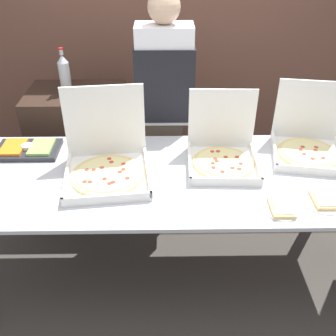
{
  "coord_description": "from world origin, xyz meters",
  "views": [
    {
      "loc": [
        -0.03,
        -1.98,
        2.19
      ],
      "look_at": [
        0.0,
        0.0,
        0.88
      ],
      "focal_mm": 42.0,
      "sensor_mm": 36.0,
      "label": 1
    }
  ],
  "objects_px": {
    "pizza_box_near_left": "(107,161)",
    "person_server_vest": "(165,101)",
    "pizza_box_far_right": "(308,142)",
    "soda_can_silver": "(66,75)",
    "pizza_box_far_left": "(222,152)",
    "soda_bottle": "(64,73)",
    "paper_plate_front_left": "(323,201)",
    "veggie_tray": "(28,149)",
    "paper_plate_front_center": "(281,208)"
  },
  "relations": [
    {
      "from": "soda_can_silver",
      "to": "person_server_vest",
      "type": "height_order",
      "value": "person_server_vest"
    },
    {
      "from": "pizza_box_near_left",
      "to": "person_server_vest",
      "type": "bearing_deg",
      "value": 56.88
    },
    {
      "from": "pizza_box_far_left",
      "to": "pizza_box_far_right",
      "type": "xyz_separation_m",
      "value": [
        0.58,
        0.11,
        0.0
      ]
    },
    {
      "from": "paper_plate_front_left",
      "to": "person_server_vest",
      "type": "distance_m",
      "value": 1.34
    },
    {
      "from": "pizza_box_near_left",
      "to": "pizza_box_far_right",
      "type": "relative_size",
      "value": 1.07
    },
    {
      "from": "pizza_box_near_left",
      "to": "person_server_vest",
      "type": "height_order",
      "value": "person_server_vest"
    },
    {
      "from": "pizza_box_far_left",
      "to": "soda_bottle",
      "type": "height_order",
      "value": "soda_bottle"
    },
    {
      "from": "paper_plate_front_center",
      "to": "paper_plate_front_left",
      "type": "distance_m",
      "value": 0.26
    },
    {
      "from": "pizza_box_near_left",
      "to": "paper_plate_front_left",
      "type": "height_order",
      "value": "pizza_box_near_left"
    },
    {
      "from": "pizza_box_far_left",
      "to": "soda_bottle",
      "type": "distance_m",
      "value": 1.38
    },
    {
      "from": "pizza_box_far_left",
      "to": "pizza_box_far_right",
      "type": "bearing_deg",
      "value": 12.76
    },
    {
      "from": "paper_plate_front_center",
      "to": "soda_bottle",
      "type": "relative_size",
      "value": 0.59
    },
    {
      "from": "paper_plate_front_center",
      "to": "soda_bottle",
      "type": "xyz_separation_m",
      "value": [
        -1.38,
        1.25,
        0.31
      ]
    },
    {
      "from": "paper_plate_front_left",
      "to": "pizza_box_far_left",
      "type": "bearing_deg",
      "value": 140.44
    },
    {
      "from": "pizza_box_far_right",
      "to": "person_server_vest",
      "type": "relative_size",
      "value": 0.3
    },
    {
      "from": "pizza_box_far_right",
      "to": "soda_can_silver",
      "type": "relative_size",
      "value": 4.25
    },
    {
      "from": "soda_bottle",
      "to": "person_server_vest",
      "type": "height_order",
      "value": "person_server_vest"
    },
    {
      "from": "soda_bottle",
      "to": "soda_can_silver",
      "type": "bearing_deg",
      "value": 100.31
    },
    {
      "from": "paper_plate_front_left",
      "to": "pizza_box_far_right",
      "type": "bearing_deg",
      "value": 82.73
    },
    {
      "from": "paper_plate_front_center",
      "to": "soda_bottle",
      "type": "bearing_deg",
      "value": 137.84
    },
    {
      "from": "veggie_tray",
      "to": "soda_can_silver",
      "type": "distance_m",
      "value": 0.85
    },
    {
      "from": "veggie_tray",
      "to": "person_server_vest",
      "type": "distance_m",
      "value": 1.03
    },
    {
      "from": "pizza_box_far_right",
      "to": "soda_bottle",
      "type": "relative_size",
      "value": 1.55
    },
    {
      "from": "pizza_box_near_left",
      "to": "paper_plate_front_center",
      "type": "relative_size",
      "value": 2.82
    },
    {
      "from": "pizza_box_near_left",
      "to": "paper_plate_front_center",
      "type": "bearing_deg",
      "value": -27.16
    },
    {
      "from": "soda_bottle",
      "to": "paper_plate_front_left",
      "type": "bearing_deg",
      "value": -36.0
    },
    {
      "from": "pizza_box_near_left",
      "to": "veggie_tray",
      "type": "xyz_separation_m",
      "value": [
        -0.56,
        0.26,
        -0.06
      ]
    },
    {
      "from": "pizza_box_far_left",
      "to": "person_server_vest",
      "type": "distance_m",
      "value": 0.7
    },
    {
      "from": "paper_plate_front_left",
      "to": "person_server_vest",
      "type": "xyz_separation_m",
      "value": [
        -0.87,
        1.01,
        0.16
      ]
    },
    {
      "from": "pizza_box_far_left",
      "to": "veggie_tray",
      "type": "height_order",
      "value": "pizza_box_far_left"
    },
    {
      "from": "pizza_box_near_left",
      "to": "veggie_tray",
      "type": "relative_size",
      "value": 1.36
    },
    {
      "from": "pizza_box_far_left",
      "to": "veggie_tray",
      "type": "xyz_separation_m",
      "value": [
        -1.28,
        0.15,
        -0.05
      ]
    },
    {
      "from": "paper_plate_front_center",
      "to": "soda_can_silver",
      "type": "xyz_separation_m",
      "value": [
        -1.41,
        1.44,
        0.22
      ]
    },
    {
      "from": "soda_bottle",
      "to": "person_server_vest",
      "type": "bearing_deg",
      "value": -12.93
    },
    {
      "from": "soda_can_silver",
      "to": "person_server_vest",
      "type": "relative_size",
      "value": 0.07
    },
    {
      "from": "pizza_box_near_left",
      "to": "soda_can_silver",
      "type": "xyz_separation_m",
      "value": [
        -0.44,
        1.07,
        0.15
      ]
    },
    {
      "from": "pizza_box_far_left",
      "to": "pizza_box_near_left",
      "type": "height_order",
      "value": "pizza_box_near_left"
    },
    {
      "from": "veggie_tray",
      "to": "pizza_box_near_left",
      "type": "bearing_deg",
      "value": -24.7
    },
    {
      "from": "veggie_tray",
      "to": "person_server_vest",
      "type": "relative_size",
      "value": 0.24
    },
    {
      "from": "veggie_tray",
      "to": "soda_can_silver",
      "type": "height_order",
      "value": "soda_can_silver"
    },
    {
      "from": "pizza_box_far_left",
      "to": "person_server_vest",
      "type": "bearing_deg",
      "value": 123.69
    },
    {
      "from": "pizza_box_far_left",
      "to": "soda_bottle",
      "type": "relative_size",
      "value": 1.36
    },
    {
      "from": "soda_bottle",
      "to": "soda_can_silver",
      "type": "height_order",
      "value": "soda_bottle"
    },
    {
      "from": "pizza_box_near_left",
      "to": "veggie_tray",
      "type": "bearing_deg",
      "value": 149.09
    },
    {
      "from": "pizza_box_near_left",
      "to": "soda_can_silver",
      "type": "relative_size",
      "value": 4.55
    },
    {
      "from": "paper_plate_front_left",
      "to": "person_server_vest",
      "type": "bearing_deg",
      "value": 130.81
    },
    {
      "from": "veggie_tray",
      "to": "person_server_vest",
      "type": "height_order",
      "value": "person_server_vest"
    },
    {
      "from": "paper_plate_front_left",
      "to": "veggie_tray",
      "type": "relative_size",
      "value": 0.55
    },
    {
      "from": "pizza_box_near_left",
      "to": "paper_plate_front_left",
      "type": "distance_m",
      "value": 1.27
    },
    {
      "from": "soda_bottle",
      "to": "soda_can_silver",
      "type": "distance_m",
      "value": 0.22
    }
  ]
}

